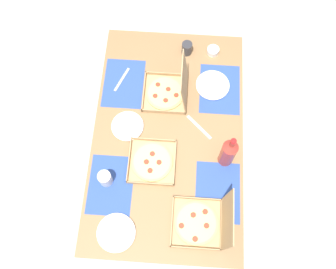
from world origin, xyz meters
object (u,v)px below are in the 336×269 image
(pizza_box_edge_far, at_px, (203,222))
(plate_near_right, at_px, (116,233))
(plate_far_right, at_px, (128,126))
(plate_middle, at_px, (213,85))
(cup_clear_left, at_px, (105,179))
(pizza_box_center, at_px, (152,162))
(soda_bottle, at_px, (228,152))
(pizza_box_corner_right, at_px, (169,91))
(cup_spare, at_px, (187,48))
(condiment_bowl, at_px, (213,51))

(pizza_box_edge_far, distance_m, plate_near_right, 0.49)
(plate_far_right, distance_m, plate_middle, 0.62)
(plate_middle, distance_m, cup_clear_left, 0.91)
(pizza_box_center, distance_m, cup_clear_left, 0.29)
(pizza_box_center, distance_m, plate_middle, 0.65)
(plate_middle, distance_m, soda_bottle, 0.52)
(pizza_box_center, xyz_separation_m, soda_bottle, (-0.05, 0.44, 0.12))
(pizza_box_edge_far, bearing_deg, pizza_box_corner_right, -163.39)
(plate_near_right, xyz_separation_m, plate_middle, (-0.97, 0.52, 0.00))
(soda_bottle, relative_size, cup_clear_left, 2.96)
(pizza_box_center, xyz_separation_m, cup_clear_left, (0.13, -0.26, 0.04))
(pizza_box_edge_far, xyz_separation_m, cup_spare, (-1.14, -0.14, -0.00))
(plate_far_right, relative_size, soda_bottle, 0.62)
(condiment_bowl, bearing_deg, cup_clear_left, -32.82)
(plate_far_right, bearing_deg, plate_middle, 121.84)
(soda_bottle, height_order, condiment_bowl, soda_bottle)
(pizza_box_corner_right, xyz_separation_m, pizza_box_center, (0.47, -0.07, -0.04))
(cup_clear_left, distance_m, condiment_bowl, 1.12)
(pizza_box_edge_far, distance_m, soda_bottle, 0.42)
(soda_bottle, xyz_separation_m, cup_clear_left, (0.18, -0.70, -0.08))
(plate_far_right, distance_m, cup_spare, 0.67)
(plate_middle, height_order, cup_clear_left, cup_clear_left)
(pizza_box_corner_right, xyz_separation_m, pizza_box_edge_far, (0.81, 0.24, 0.00))
(condiment_bowl, bearing_deg, soda_bottle, 6.90)
(pizza_box_corner_right, distance_m, cup_spare, 0.34)
(cup_clear_left, bearing_deg, plate_far_right, 166.31)
(plate_near_right, xyz_separation_m, soda_bottle, (-0.47, 0.60, 0.12))
(plate_middle, xyz_separation_m, cup_clear_left, (0.68, -0.61, 0.05))
(pizza_box_center, height_order, soda_bottle, soda_bottle)
(pizza_box_edge_far, distance_m, cup_clear_left, 0.61)
(pizza_box_center, height_order, plate_far_right, pizza_box_center)
(cup_clear_left, xyz_separation_m, condiment_bowl, (-0.94, 0.61, -0.03))
(cup_spare, bearing_deg, plate_middle, 36.19)
(plate_far_right, distance_m, cup_clear_left, 0.37)
(pizza_box_center, xyz_separation_m, pizza_box_edge_far, (0.34, 0.31, 0.04))
(plate_far_right, bearing_deg, pizza_box_edge_far, 40.74)
(pizza_box_center, height_order, plate_near_right, pizza_box_center)
(plate_near_right, relative_size, plate_middle, 1.00)
(pizza_box_corner_right, relative_size, plate_middle, 1.43)
(pizza_box_corner_right, xyz_separation_m, cup_spare, (-0.33, 0.10, -0.00))
(plate_far_right, xyz_separation_m, soda_bottle, (0.17, 0.61, 0.12))
(cup_spare, bearing_deg, pizza_box_corner_right, -16.40)
(pizza_box_center, height_order, condiment_bowl, condiment_bowl)
(plate_middle, height_order, cup_spare, cup_spare)
(pizza_box_center, relative_size, condiment_bowl, 3.47)
(plate_near_right, height_order, condiment_bowl, condiment_bowl)
(soda_bottle, relative_size, condiment_bowl, 4.00)
(pizza_box_corner_right, bearing_deg, pizza_box_edge_far, 16.61)
(plate_middle, bearing_deg, condiment_bowl, -179.03)
(pizza_box_center, height_order, cup_spare, cup_spare)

